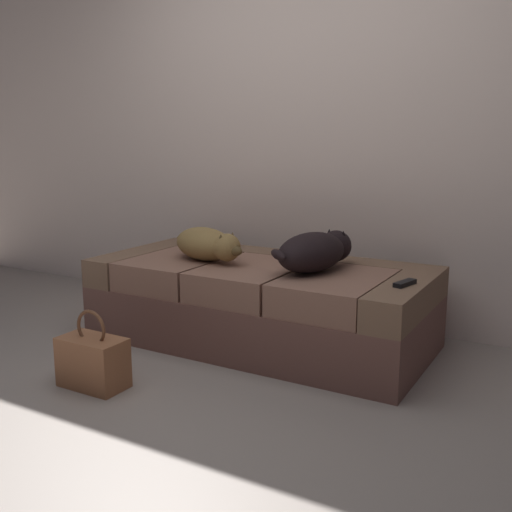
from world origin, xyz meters
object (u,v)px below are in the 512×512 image
object	(u,v)px
dog_tan	(208,244)
tv_remote	(405,283)
couch	(260,303)
handbag	(93,361)
dog_dark	(316,251)

from	to	relation	value
dog_tan	tv_remote	xyz separation A→B (m)	(1.15, -0.00, -0.09)
dog_tan	couch	bearing A→B (deg)	17.75
tv_remote	handbag	xyz separation A→B (m)	(-1.23, -0.85, -0.35)
dog_dark	tv_remote	world-z (taller)	dog_dark
couch	tv_remote	xyz separation A→B (m)	(0.85, -0.10, 0.24)
couch	tv_remote	distance (m)	0.89
tv_remote	couch	bearing A→B (deg)	-172.48
handbag	couch	bearing A→B (deg)	68.72
dog_tan	dog_dark	size ratio (longest dim) A/B	0.89
dog_dark	handbag	bearing A→B (deg)	-127.76
couch	tv_remote	bearing A→B (deg)	-6.53
couch	dog_tan	size ratio (longest dim) A/B	3.43
dog_tan	dog_dark	bearing A→B (deg)	6.38
dog_tan	handbag	xyz separation A→B (m)	(-0.08, -0.86, -0.43)
dog_tan	tv_remote	size ratio (longest dim) A/B	3.67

